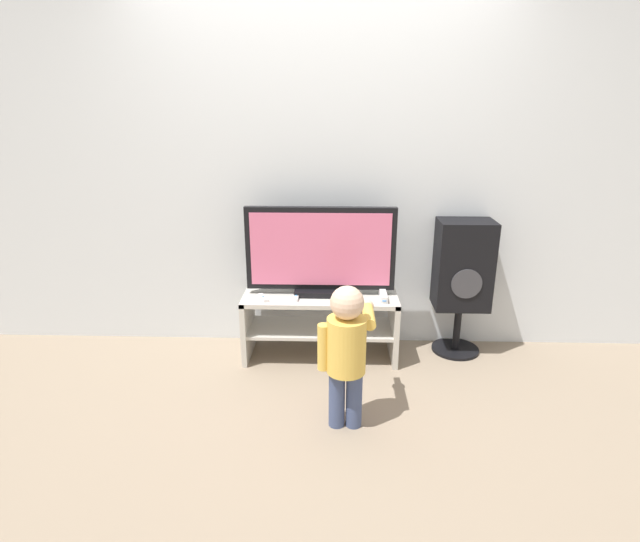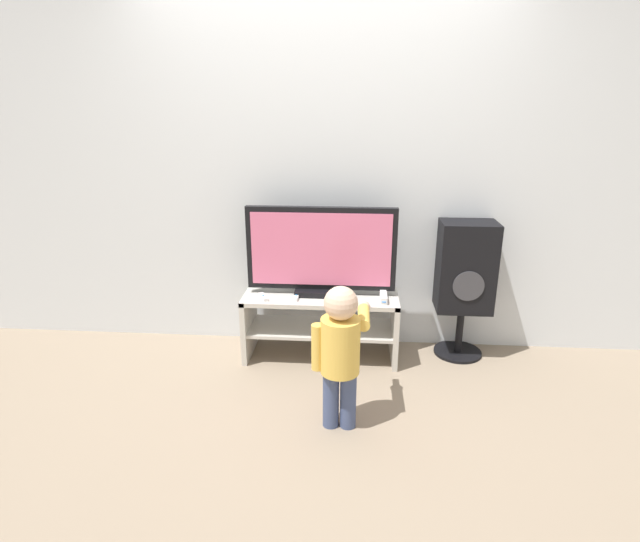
# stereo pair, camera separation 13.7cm
# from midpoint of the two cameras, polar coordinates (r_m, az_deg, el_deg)

# --- Properties ---
(ground_plane) EXTENTS (16.00, 16.00, 0.00)m
(ground_plane) POSITION_cam_midpoint_polar(r_m,az_deg,el_deg) (3.44, 1.01, -11.15)
(ground_plane) COLOR gray
(wall_back) EXTENTS (10.00, 0.06, 2.60)m
(wall_back) POSITION_cam_midpoint_polar(r_m,az_deg,el_deg) (3.50, 1.61, 11.90)
(wall_back) COLOR silver
(wall_back) RESTS_ON ground_plane
(tv_stand) EXTENTS (1.06, 0.41, 0.46)m
(tv_stand) POSITION_cam_midpoint_polar(r_m,az_deg,el_deg) (3.48, 1.24, -5.11)
(tv_stand) COLOR beige
(tv_stand) RESTS_ON ground_plane
(television) EXTENTS (1.00, 0.20, 0.60)m
(television) POSITION_cam_midpoint_polar(r_m,az_deg,el_deg) (3.34, 1.31, 2.15)
(television) COLOR black
(television) RESTS_ON tv_stand
(game_console) EXTENTS (0.04, 0.20, 0.05)m
(game_console) POSITION_cam_midpoint_polar(r_m,az_deg,el_deg) (3.36, 8.42, -2.91)
(game_console) COLOR white
(game_console) RESTS_ON tv_stand
(remote_primary) EXTENTS (0.09, 0.13, 0.03)m
(remote_primary) POSITION_cam_midpoint_polar(r_m,az_deg,el_deg) (3.36, -5.32, -2.99)
(remote_primary) COLOR white
(remote_primary) RESTS_ON tv_stand
(remote_secondary) EXTENTS (0.04, 0.13, 0.03)m
(remote_secondary) POSITION_cam_midpoint_polar(r_m,az_deg,el_deg) (3.36, -1.56, -2.96)
(remote_secondary) COLOR white
(remote_secondary) RESTS_ON tv_stand
(child) EXTENTS (0.31, 0.47, 0.82)m
(child) POSITION_cam_midpoint_polar(r_m,az_deg,el_deg) (2.67, 3.88, -8.57)
(child) COLOR #3F4C72
(child) RESTS_ON ground_plane
(speaker_tower) EXTENTS (0.37, 0.34, 0.97)m
(speaker_tower) POSITION_cam_midpoint_polar(r_m,az_deg,el_deg) (3.55, 17.34, 0.02)
(speaker_tower) COLOR black
(speaker_tower) RESTS_ON ground_plane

